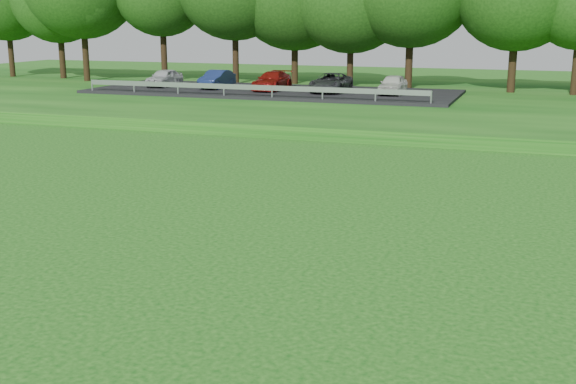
% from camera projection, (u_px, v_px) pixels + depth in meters
% --- Properties ---
extents(parking_lot, '(24.00, 9.00, 1.38)m').
position_uv_depth(parking_lot, '(275.00, 86.00, 47.10)').
color(parking_lot, black).
rests_on(parking_lot, berm).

